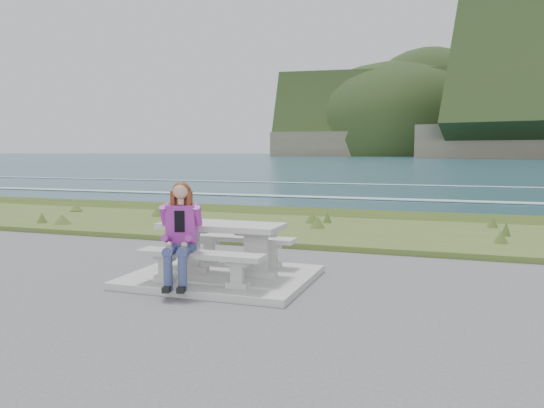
{
  "coord_description": "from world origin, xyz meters",
  "views": [
    {
      "loc": [
        3.2,
        -7.01,
        1.9
      ],
      "look_at": [
        0.37,
        1.2,
        1.03
      ],
      "focal_mm": 35.0,
      "sensor_mm": 36.0,
      "label": 1
    }
  ],
  "objects_px": {
    "picnic_table": "(222,234)",
    "bench_seaward": "(240,242)",
    "bench_landward": "(200,259)",
    "seated_woman": "(179,248)"
  },
  "relations": [
    {
      "from": "picnic_table",
      "to": "bench_seaward",
      "type": "distance_m",
      "value": 0.74
    },
    {
      "from": "picnic_table",
      "to": "bench_landward",
      "type": "bearing_deg",
      "value": -90.0
    },
    {
      "from": "picnic_table",
      "to": "bench_seaward",
      "type": "bearing_deg",
      "value": 90.0
    },
    {
      "from": "bench_seaward",
      "to": "seated_woman",
      "type": "xyz_separation_m",
      "value": [
        -0.24,
        -1.53,
        0.16
      ]
    },
    {
      "from": "bench_landward",
      "to": "bench_seaward",
      "type": "height_order",
      "value": "same"
    },
    {
      "from": "picnic_table",
      "to": "bench_seaward",
      "type": "relative_size",
      "value": 1.0
    },
    {
      "from": "picnic_table",
      "to": "bench_landward",
      "type": "xyz_separation_m",
      "value": [
        0.0,
        -0.7,
        -0.23
      ]
    },
    {
      "from": "seated_woman",
      "to": "bench_landward",
      "type": "bearing_deg",
      "value": 12.93
    },
    {
      "from": "bench_seaward",
      "to": "seated_woman",
      "type": "height_order",
      "value": "seated_woman"
    },
    {
      "from": "picnic_table",
      "to": "bench_seaward",
      "type": "height_order",
      "value": "picnic_table"
    }
  ]
}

